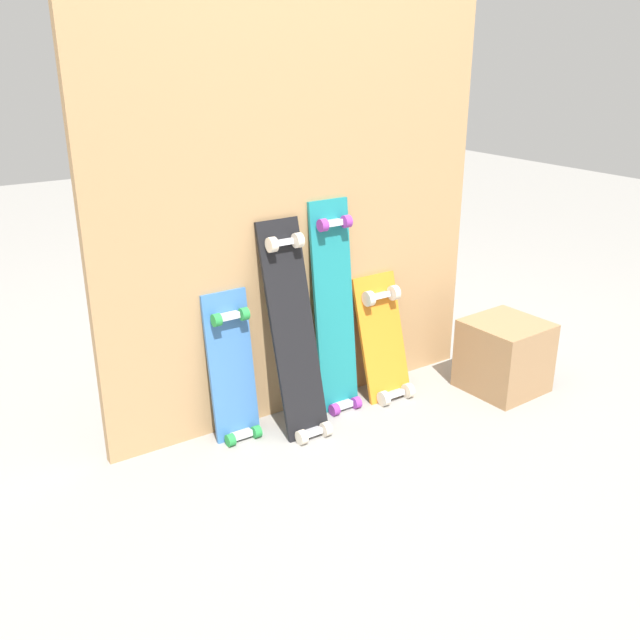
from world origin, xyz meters
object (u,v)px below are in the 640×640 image
skateboard_blue (233,375)px  skateboard_teal (335,316)px  wooden_crate (504,356)px  skateboard_black (295,339)px  skateboard_orange (384,345)px

skateboard_blue → skateboard_teal: size_ratio=0.69×
skateboard_blue → skateboard_teal: 0.49m
skateboard_blue → skateboard_teal: skateboard_teal is taller
skateboard_teal → wooden_crate: skateboard_teal is taller
skateboard_black → wooden_crate: size_ratio=2.84×
wooden_crate → skateboard_orange: bearing=151.7°
skateboard_black → skateboard_teal: skateboard_teal is taller
skateboard_blue → skateboard_orange: size_ratio=1.11×
skateboard_black → wooden_crate: (0.94, -0.22, -0.22)m
skateboard_blue → skateboard_orange: (0.70, -0.05, -0.03)m
skateboard_blue → skateboard_teal: bearing=-1.2°
wooden_crate → skateboard_black: bearing=166.6°
skateboard_orange → skateboard_blue: bearing=176.3°
skateboard_blue → wooden_crate: (1.18, -0.30, -0.10)m
skateboard_black → skateboard_blue: bearing=162.1°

